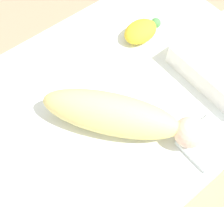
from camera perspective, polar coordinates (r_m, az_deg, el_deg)
The scene contains 5 objects.
ground_plane at distance 1.38m, azimuth 0.25°, elevation -2.41°, with size 12.00×12.00×0.00m, color #9E8466.
bed_mattress at distance 1.31m, azimuth 0.26°, elevation -0.68°, with size 1.39×0.94×0.17m.
burp_cloth at distance 1.19m, azimuth 17.08°, elevation -6.69°, with size 0.19×0.14×0.02m.
swaddled_baby at distance 1.10m, azimuth 1.16°, elevation -2.26°, with size 0.44×0.53×0.16m.
turtle_plush at distance 1.40m, azimuth 5.39°, elevation 13.08°, with size 0.19×0.11×0.08m.
Camera 1 is at (-0.41, -0.50, 1.22)m, focal length 50.00 mm.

